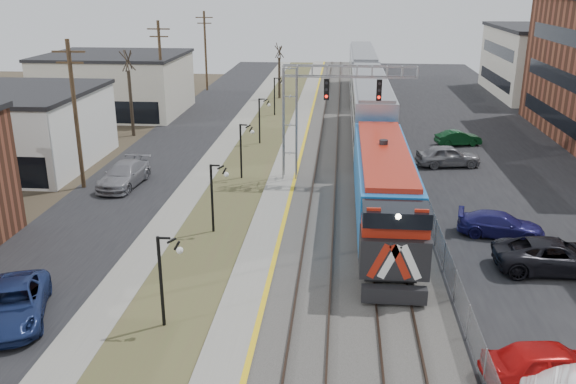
# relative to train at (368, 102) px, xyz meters

# --- Properties ---
(street_west) EXTENTS (7.00, 120.00, 0.04)m
(street_west) POSITION_rel_train_xyz_m (-17.00, -8.13, -2.86)
(street_west) COLOR black
(street_west) RESTS_ON ground
(sidewalk) EXTENTS (2.00, 120.00, 0.08)m
(sidewalk) POSITION_rel_train_xyz_m (-12.50, -8.13, -2.84)
(sidewalk) COLOR gray
(sidewalk) RESTS_ON ground
(grass_median) EXTENTS (4.00, 120.00, 0.06)m
(grass_median) POSITION_rel_train_xyz_m (-9.50, -8.13, -2.85)
(grass_median) COLOR #4E532C
(grass_median) RESTS_ON ground
(platform) EXTENTS (2.00, 120.00, 0.24)m
(platform) POSITION_rel_train_xyz_m (-6.50, -8.13, -2.76)
(platform) COLOR gray
(platform) RESTS_ON ground
(ballast_bed) EXTENTS (8.00, 120.00, 0.20)m
(ballast_bed) POSITION_rel_train_xyz_m (-1.50, -8.13, -2.78)
(ballast_bed) COLOR #595651
(ballast_bed) RESTS_ON ground
(parking_lot) EXTENTS (16.00, 120.00, 0.04)m
(parking_lot) POSITION_rel_train_xyz_m (10.50, -8.13, -2.86)
(parking_lot) COLOR black
(parking_lot) RESTS_ON ground
(platform_edge) EXTENTS (0.24, 120.00, 0.01)m
(platform_edge) POSITION_rel_train_xyz_m (-5.62, -8.13, -2.64)
(platform_edge) COLOR gold
(platform_edge) RESTS_ON platform
(track_near) EXTENTS (1.58, 120.00, 0.15)m
(track_near) POSITION_rel_train_xyz_m (-3.50, -8.13, -2.61)
(track_near) COLOR #2D2119
(track_near) RESTS_ON ballast_bed
(track_far) EXTENTS (1.58, 120.00, 0.15)m
(track_far) POSITION_rel_train_xyz_m (-0.00, -8.13, -2.61)
(track_far) COLOR #2D2119
(track_far) RESTS_ON ballast_bed
(train) EXTENTS (3.00, 63.05, 5.33)m
(train) POSITION_rel_train_xyz_m (0.00, 0.00, 0.00)
(train) COLOR blue
(train) RESTS_ON ground
(signal_gantry) EXTENTS (9.00, 1.07, 8.15)m
(signal_gantry) POSITION_rel_train_xyz_m (-4.28, -15.14, 2.70)
(signal_gantry) COLOR gray
(signal_gantry) RESTS_ON ground
(lampposts) EXTENTS (0.14, 62.14, 4.00)m
(lampposts) POSITION_rel_train_xyz_m (-9.50, -24.84, -0.88)
(lampposts) COLOR black
(lampposts) RESTS_ON ground
(utility_poles) EXTENTS (0.28, 80.28, 10.00)m
(utility_poles) POSITION_rel_train_xyz_m (-20.00, -18.13, 2.12)
(utility_poles) COLOR #4C3823
(utility_poles) RESTS_ON ground
(fence) EXTENTS (0.04, 120.00, 1.60)m
(fence) POSITION_rel_train_xyz_m (2.70, -8.13, -2.08)
(fence) COLOR gray
(fence) RESTS_ON ground
(bare_trees) EXTENTS (12.30, 42.30, 5.95)m
(bare_trees) POSITION_rel_train_xyz_m (-18.16, -4.21, -0.18)
(bare_trees) COLOR #382D23
(bare_trees) RESTS_ON ground
(car_lot_a) EXTENTS (4.97, 2.49, 1.62)m
(car_lot_a) POSITION_rel_train_xyz_m (5.05, -37.83, -2.07)
(car_lot_a) COLOR #B80E0E
(car_lot_a) RESTS_ON ground
(car_lot_c) EXTENTS (5.78, 2.67, 1.60)m
(car_lot_c) POSITION_rel_train_xyz_m (8.05, -28.57, -2.08)
(car_lot_c) COLOR black
(car_lot_c) RESTS_ON ground
(car_lot_d) EXTENTS (4.92, 2.78, 1.35)m
(car_lot_d) POSITION_rel_train_xyz_m (6.49, -24.35, -2.21)
(car_lot_d) COLOR navy
(car_lot_d) RESTS_ON ground
(car_lot_e) EXTENTS (5.07, 2.69, 1.64)m
(car_lot_e) POSITION_rel_train_xyz_m (5.78, -10.73, -2.06)
(car_lot_e) COLOR slate
(car_lot_e) RESTS_ON ground
(car_lot_f) EXTENTS (4.08, 2.17, 1.28)m
(car_lot_f) POSITION_rel_train_xyz_m (7.66, -4.25, -2.24)
(car_lot_f) COLOR #0B3A19
(car_lot_f) RESTS_ON ground
(car_street_a) EXTENTS (4.18, 5.93, 1.50)m
(car_street_a) POSITION_rel_train_xyz_m (-15.80, -35.25, -2.13)
(car_street_a) COLOR navy
(car_street_a) RESTS_ON ground
(car_street_b) EXTENTS (2.68, 5.69, 1.61)m
(car_street_b) POSITION_rel_train_xyz_m (-17.29, -17.57, -2.08)
(car_street_b) COLOR gray
(car_street_b) RESTS_ON ground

